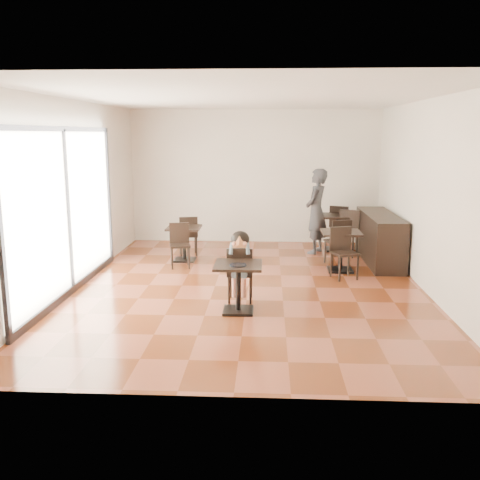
# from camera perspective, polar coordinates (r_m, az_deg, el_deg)

# --- Properties ---
(floor) EXTENTS (6.00, 8.00, 0.01)m
(floor) POSITION_cam_1_polar(r_m,az_deg,el_deg) (9.38, 0.89, -4.98)
(floor) COLOR brown
(floor) RESTS_ON ground
(ceiling) EXTENTS (6.00, 8.00, 0.01)m
(ceiling) POSITION_cam_1_polar(r_m,az_deg,el_deg) (9.02, 0.95, 14.92)
(ceiling) COLOR silver
(ceiling) RESTS_ON floor
(wall_back) EXTENTS (6.00, 0.01, 3.20)m
(wall_back) POSITION_cam_1_polar(r_m,az_deg,el_deg) (13.04, 1.58, 6.77)
(wall_back) COLOR beige
(wall_back) RESTS_ON floor
(wall_front) EXTENTS (6.00, 0.01, 3.20)m
(wall_front) POSITION_cam_1_polar(r_m,az_deg,el_deg) (5.11, -0.75, -0.32)
(wall_front) COLOR beige
(wall_front) RESTS_ON floor
(wall_left) EXTENTS (0.01, 8.00, 3.20)m
(wall_left) POSITION_cam_1_polar(r_m,az_deg,el_deg) (9.65, -17.24, 4.67)
(wall_left) COLOR beige
(wall_left) RESTS_ON floor
(wall_right) EXTENTS (0.01, 8.00, 3.20)m
(wall_right) POSITION_cam_1_polar(r_m,az_deg,el_deg) (9.44, 19.49, 4.39)
(wall_right) COLOR beige
(wall_right) RESTS_ON floor
(storefront_window) EXTENTS (0.04, 4.50, 2.60)m
(storefront_window) POSITION_cam_1_polar(r_m,az_deg,el_deg) (9.20, -18.06, 3.06)
(storefront_window) COLOR white
(storefront_window) RESTS_ON floor
(child_table) EXTENTS (0.70, 0.70, 0.74)m
(child_table) POSITION_cam_1_polar(r_m,az_deg,el_deg) (7.98, -0.19, -5.14)
(child_table) COLOR black
(child_table) RESTS_ON floor
(child_chair) EXTENTS (0.40, 0.40, 0.89)m
(child_chair) POSITION_cam_1_polar(r_m,az_deg,el_deg) (8.49, 0.02, -3.61)
(child_chair) COLOR black
(child_chair) RESTS_ON floor
(child) EXTENTS (0.40, 0.56, 1.12)m
(child) POSITION_cam_1_polar(r_m,az_deg,el_deg) (8.46, 0.02, -2.86)
(child) COLOR gray
(child) RESTS_ON child_chair
(plate) EXTENTS (0.25, 0.25, 0.01)m
(plate) POSITION_cam_1_polar(r_m,az_deg,el_deg) (7.79, -0.23, -2.69)
(plate) COLOR black
(plate) RESTS_ON child_table
(pizza_slice) EXTENTS (0.26, 0.20, 0.06)m
(pizza_slice) POSITION_cam_1_polar(r_m,az_deg,el_deg) (8.19, -0.05, -0.40)
(pizza_slice) COLOR tan
(pizza_slice) RESTS_ON child
(adult_patron) EXTENTS (0.68, 0.81, 1.88)m
(adult_patron) POSITION_cam_1_polar(r_m,az_deg,el_deg) (11.93, 8.14, 3.04)
(adult_patron) COLOR #3B3B40
(adult_patron) RESTS_ON floor
(cafe_table_mid) EXTENTS (0.94, 0.94, 0.78)m
(cafe_table_mid) POSITION_cam_1_polar(r_m,az_deg,el_deg) (10.52, 10.68, -1.19)
(cafe_table_mid) COLOR black
(cafe_table_mid) RESTS_ON floor
(cafe_table_left) EXTENTS (0.82, 0.82, 0.73)m
(cafe_table_left) POSITION_cam_1_polar(r_m,az_deg,el_deg) (11.23, -5.96, -0.41)
(cafe_table_left) COLOR black
(cafe_table_left) RESTS_ON floor
(cafe_table_back) EXTENTS (1.01, 1.01, 0.82)m
(cafe_table_back) POSITION_cam_1_polar(r_m,az_deg,el_deg) (12.37, 10.33, 0.78)
(cafe_table_back) COLOR black
(cafe_table_back) RESTS_ON floor
(chair_mid_a) EXTENTS (0.54, 0.54, 0.94)m
(chair_mid_a) POSITION_cam_1_polar(r_m,az_deg,el_deg) (11.04, 10.33, -0.18)
(chair_mid_a) COLOR black
(chair_mid_a) RESTS_ON floor
(chair_mid_b) EXTENTS (0.54, 0.54, 0.94)m
(chair_mid_b) POSITION_cam_1_polar(r_m,az_deg,el_deg) (9.97, 11.11, -1.43)
(chair_mid_b) COLOR black
(chair_mid_b) RESTS_ON floor
(chair_left_a) EXTENTS (0.47, 0.47, 0.87)m
(chair_left_a) POSITION_cam_1_polar(r_m,az_deg,el_deg) (11.75, -5.55, 0.49)
(chair_left_a) COLOR black
(chair_left_a) RESTS_ON floor
(chair_left_b) EXTENTS (0.47, 0.47, 0.87)m
(chair_left_b) POSITION_cam_1_polar(r_m,az_deg,el_deg) (10.68, -6.42, -0.62)
(chair_left_b) COLOR black
(chair_left_b) RESTS_ON floor
(chair_back_a) EXTENTS (0.58, 0.58, 0.99)m
(chair_back_a) POSITION_cam_1_polar(r_m,az_deg,el_deg) (12.79, 10.70, 1.49)
(chair_back_a) COLOR black
(chair_back_a) RESTS_ON floor
(chair_back_b) EXTENTS (0.58, 0.58, 0.99)m
(chair_back_b) POSITION_cam_1_polar(r_m,az_deg,el_deg) (11.84, 11.32, 0.68)
(chair_back_b) COLOR black
(chair_back_b) RESTS_ON floor
(service_counter) EXTENTS (0.60, 2.40, 1.00)m
(service_counter) POSITION_cam_1_polar(r_m,az_deg,el_deg) (11.44, 14.67, 0.20)
(service_counter) COLOR black
(service_counter) RESTS_ON floor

